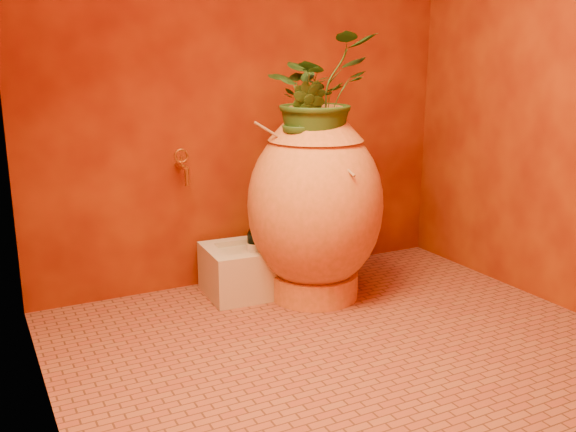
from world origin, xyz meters
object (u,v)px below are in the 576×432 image
wine_bottle_b (274,245)px  wine_bottle_c (276,238)px  wine_bottle_a (255,245)px  wall_tap (183,165)px  amphora (315,205)px  stone_basin (257,269)px

wine_bottle_b → wine_bottle_c: bearing=56.0°
wine_bottle_a → wine_bottle_c: 0.18m
wall_tap → amphora: bearing=-31.6°
wine_bottle_a → wall_tap: wall_tap is taller
wine_bottle_a → wine_bottle_b: wine_bottle_a is taller
stone_basin → wine_bottle_a: (-0.02, -0.00, 0.14)m
amphora → wine_bottle_a: (-0.26, 0.21, -0.24)m
wine_bottle_c → amphora: bearing=-72.0°
amphora → wine_bottle_b: bearing=123.5°
wine_bottle_a → wine_bottle_c: same height
amphora → wall_tap: (-0.59, 0.37, 0.20)m
wine_bottle_a → wall_tap: size_ratio=1.83×
wine_bottle_a → wall_tap: 0.58m
amphora → wine_bottle_b: 0.36m
amphora → wine_bottle_a: size_ratio=3.02×
wall_tap → wine_bottle_b: bearing=-18.7°
wine_bottle_a → wall_tap: (-0.34, 0.16, 0.45)m
wine_bottle_c → wall_tap: bearing=170.7°
amphora → wall_tap: amphora is taller
stone_basin → wine_bottle_c: 0.22m
wine_bottle_b → wine_bottle_c: (0.05, 0.07, 0.02)m
wine_bottle_a → wine_bottle_b: bearing=2.9°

